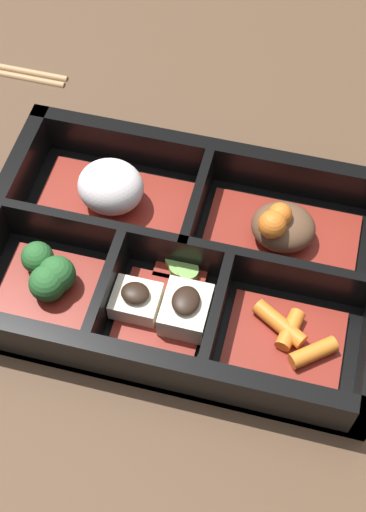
% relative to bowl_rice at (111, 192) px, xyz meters
% --- Properties ---
extents(ground_plane, '(3.00, 3.00, 0.00)m').
position_rel_bowl_rice_xyz_m(ground_plane, '(0.07, -0.04, -0.03)').
color(ground_plane, '#4C3523').
extents(bento_base, '(0.33, 0.22, 0.01)m').
position_rel_bowl_rice_xyz_m(bento_base, '(0.07, -0.04, -0.03)').
color(bento_base, black).
rests_on(bento_base, ground_plane).
extents(bento_rim, '(0.33, 0.22, 0.05)m').
position_rel_bowl_rice_xyz_m(bento_rim, '(0.07, -0.05, -0.01)').
color(bento_rim, black).
rests_on(bento_rim, ground_plane).
extents(bowl_rice, '(0.13, 0.08, 0.05)m').
position_rel_bowl_rice_xyz_m(bowl_rice, '(0.00, 0.00, 0.00)').
color(bowl_rice, maroon).
rests_on(bowl_rice, bento_base).
extents(bowl_stew, '(0.13, 0.08, 0.05)m').
position_rel_bowl_rice_xyz_m(bowl_stew, '(0.15, -0.00, -0.00)').
color(bowl_stew, maroon).
rests_on(bowl_stew, bento_base).
extents(bowl_greens, '(0.08, 0.07, 0.04)m').
position_rel_bowl_rice_xyz_m(bowl_greens, '(-0.02, -0.09, -0.01)').
color(bowl_greens, maroon).
rests_on(bowl_greens, bento_base).
extents(bowl_tofu, '(0.08, 0.07, 0.04)m').
position_rel_bowl_rice_xyz_m(bowl_tofu, '(0.07, -0.09, -0.01)').
color(bowl_tofu, maroon).
rests_on(bowl_tofu, bento_base).
extents(bowl_carrots, '(0.09, 0.07, 0.02)m').
position_rel_bowl_rice_xyz_m(bowl_carrots, '(0.17, -0.09, -0.01)').
color(bowl_carrots, maroon).
rests_on(bowl_carrots, bento_base).
extents(bowl_pickles, '(0.04, 0.04, 0.01)m').
position_rel_bowl_rice_xyz_m(bowl_pickles, '(0.08, -0.05, -0.02)').
color(bowl_pickles, maroon).
rests_on(bowl_pickles, bento_base).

